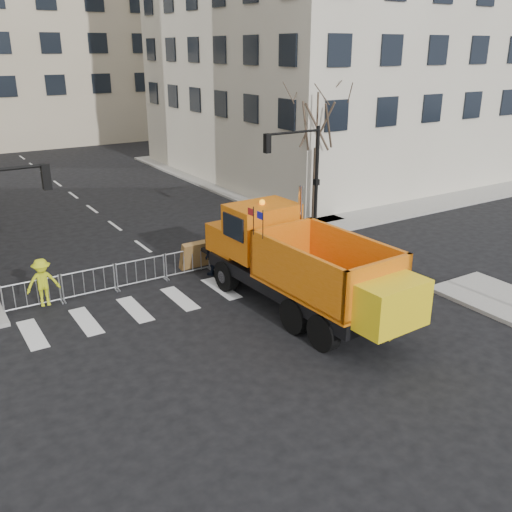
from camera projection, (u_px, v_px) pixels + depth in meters
ground at (286, 352)px, 17.92m from camera, size 120.00×120.00×0.00m
sidewalk_back at (173, 267)px, 24.64m from camera, size 64.00×5.00×0.15m
traffic_light_right at (316, 180)px, 28.80m from camera, size 0.18×0.18×5.40m
crowd_barriers at (165, 267)px, 23.39m from camera, size 12.60×0.60×1.10m
street_tree at (316, 155)px, 29.59m from camera, size 3.00×3.00×7.50m
plow_truck at (301, 263)px, 20.06m from camera, size 3.58×10.95×4.21m
cop_a at (229, 250)px, 24.09m from camera, size 0.72×0.50×1.87m
cop_b at (218, 251)px, 23.85m from camera, size 1.20×1.10×1.99m
cop_c at (213, 255)px, 23.76m from camera, size 1.11×0.88×1.76m
worker at (43, 282)px, 20.51m from camera, size 1.20×0.74×1.80m
newspaper_box at (229, 237)px, 26.52m from camera, size 0.46×0.41×1.10m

